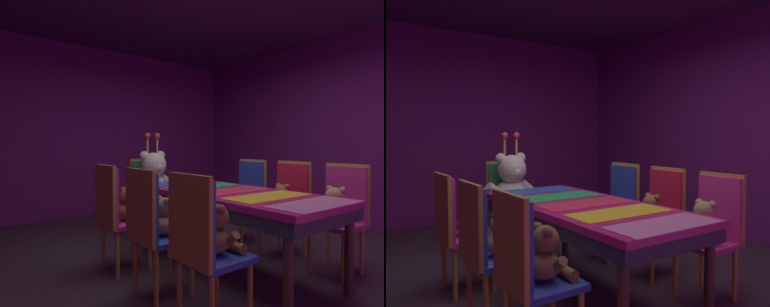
# 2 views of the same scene
# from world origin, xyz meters

# --- Properties ---
(ground_plane) EXTENTS (7.90, 7.90, 0.00)m
(ground_plane) POSITION_xyz_m (0.00, 0.00, 0.00)
(ground_plane) COLOR #3F2D38
(wall_back) EXTENTS (5.20, 0.12, 2.80)m
(wall_back) POSITION_xyz_m (0.00, 3.20, 1.40)
(wall_back) COLOR #721E72
(wall_back) RESTS_ON ground_plane
(wall_right) EXTENTS (0.12, 6.40, 2.80)m
(wall_right) POSITION_xyz_m (2.60, 0.00, 1.40)
(wall_right) COLOR #721E72
(wall_right) RESTS_ON ground_plane
(banquet_table) EXTENTS (0.90, 2.02, 0.75)m
(banquet_table) POSITION_xyz_m (0.00, 0.00, 0.65)
(banquet_table) COLOR #C61E72
(banquet_table) RESTS_ON ground_plane
(chair_left_0) EXTENTS (0.42, 0.41, 0.98)m
(chair_left_0) POSITION_xyz_m (-0.84, -0.58, 0.60)
(chair_left_0) COLOR #2D47B2
(chair_left_0) RESTS_ON ground_plane
(teddy_left_0) EXTENTS (0.27, 0.35, 0.33)m
(teddy_left_0) POSITION_xyz_m (-0.70, -0.58, 0.60)
(teddy_left_0) COLOR brown
(teddy_left_0) RESTS_ON chair_left_0
(chair_left_1) EXTENTS (0.42, 0.41, 0.98)m
(chair_left_1) POSITION_xyz_m (-0.87, -0.02, 0.60)
(chair_left_1) COLOR #2D47B2
(chair_left_1) RESTS_ON ground_plane
(teddy_left_1) EXTENTS (0.25, 0.32, 0.30)m
(teddy_left_1) POSITION_xyz_m (-0.73, -0.02, 0.59)
(teddy_left_1) COLOR #9E7247
(teddy_left_1) RESTS_ON chair_left_1
(chair_left_2) EXTENTS (0.42, 0.41, 0.98)m
(chair_left_2) POSITION_xyz_m (-0.88, 0.62, 0.60)
(chair_left_2) COLOR #CC338C
(chair_left_2) RESTS_ON ground_plane
(teddy_left_2) EXTENTS (0.25, 0.32, 0.31)m
(teddy_left_2) POSITION_xyz_m (-0.73, 0.62, 0.59)
(teddy_left_2) COLOR brown
(teddy_left_2) RESTS_ON chair_left_2
(chair_right_0) EXTENTS (0.42, 0.41, 0.98)m
(chair_right_0) POSITION_xyz_m (0.84, -0.60, 0.60)
(chair_right_0) COLOR #CC338C
(chair_right_0) RESTS_ON ground_plane
(teddy_right_0) EXTENTS (0.27, 0.35, 0.33)m
(teddy_right_0) POSITION_xyz_m (0.70, -0.60, 0.60)
(teddy_right_0) COLOR tan
(teddy_right_0) RESTS_ON chair_right_0
(chair_right_1) EXTENTS (0.42, 0.41, 0.98)m
(chair_right_1) POSITION_xyz_m (0.87, -0.00, 0.60)
(chair_right_1) COLOR red
(chair_right_1) RESTS_ON ground_plane
(teddy_right_1) EXTENTS (0.24, 0.31, 0.30)m
(teddy_right_1) POSITION_xyz_m (0.73, -0.00, 0.59)
(teddy_right_1) COLOR olive
(teddy_right_1) RESTS_ON chair_right_1
(chair_right_2) EXTENTS (0.42, 0.41, 0.98)m
(chair_right_2) POSITION_xyz_m (0.88, 0.60, 0.60)
(chair_right_2) COLOR #2D47B2
(chair_right_2) RESTS_ON ground_plane
(throne_chair) EXTENTS (0.41, 0.42, 0.98)m
(throne_chair) POSITION_xyz_m (0.00, 1.54, 0.60)
(throne_chair) COLOR #268C4C
(throne_chair) RESTS_ON ground_plane
(king_teddy_bear) EXTENTS (0.67, 0.52, 0.86)m
(king_teddy_bear) POSITION_xyz_m (-0.00, 1.38, 0.73)
(king_teddy_bear) COLOR silver
(king_teddy_bear) RESTS_ON throne_chair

